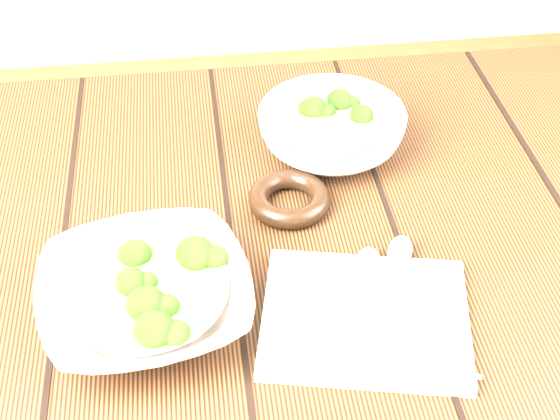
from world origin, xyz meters
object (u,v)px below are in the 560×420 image
(napkin, at_px, (365,318))
(table, at_px, (250,306))
(soup_bowl_back, at_px, (331,130))
(soup_bowl_front, at_px, (146,297))
(trivet, at_px, (289,199))

(napkin, bearing_deg, table, 140.24)
(soup_bowl_back, bearing_deg, soup_bowl_front, -132.71)
(trivet, xyz_separation_m, napkin, (0.05, -0.20, -0.01))
(table, distance_m, napkin, 0.22)
(trivet, bearing_deg, soup_bowl_back, 56.75)
(trivet, bearing_deg, napkin, -74.63)
(soup_bowl_back, bearing_deg, table, -128.58)
(soup_bowl_back, relative_size, trivet, 2.30)
(napkin, bearing_deg, soup_bowl_front, -176.94)
(table, relative_size, soup_bowl_front, 4.71)
(table, relative_size, napkin, 5.46)
(trivet, bearing_deg, table, -137.59)
(table, height_order, soup_bowl_front, soup_bowl_front)
(trivet, distance_m, napkin, 0.21)
(soup_bowl_back, bearing_deg, trivet, -123.25)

